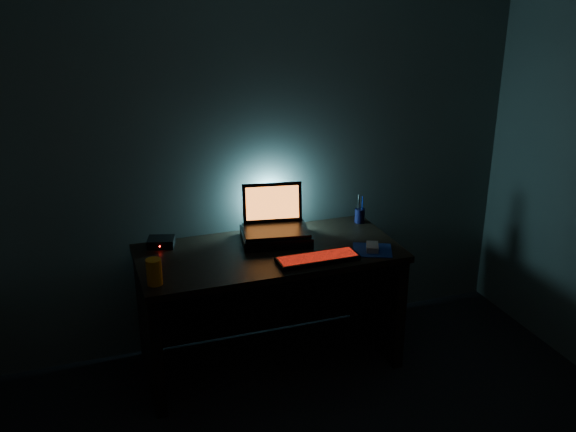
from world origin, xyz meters
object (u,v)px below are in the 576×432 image
at_px(pen_cup, 360,216).
at_px(router, 161,242).
at_px(mouse, 372,247).
at_px(juice_glass, 154,272).
at_px(laptop, 274,219).
at_px(keyboard, 318,259).

height_order(pen_cup, router, pen_cup).
xyz_separation_m(mouse, juice_glass, (-1.24, -0.02, 0.05)).
bearing_deg(laptop, mouse, -27.87).
distance_m(mouse, router, 1.22).
bearing_deg(pen_cup, laptop, -173.69).
bearing_deg(router, mouse, -5.65).
bearing_deg(laptop, juice_glass, -143.79).
height_order(keyboard, mouse, mouse).
xyz_separation_m(laptop, pen_cup, (0.59, 0.07, -0.07)).
xyz_separation_m(juice_glass, router, (0.10, 0.48, -0.04)).
bearing_deg(mouse, juice_glass, -154.92).
bearing_deg(keyboard, laptop, 107.30).
bearing_deg(keyboard, pen_cup, 44.14).
distance_m(laptop, router, 0.68).
height_order(keyboard, juice_glass, juice_glass).
bearing_deg(router, laptop, 8.19).
distance_m(mouse, pen_cup, 0.45).
height_order(mouse, router, router).
relative_size(keyboard, router, 2.56).
xyz_separation_m(keyboard, mouse, (0.35, 0.03, 0.01)).
xyz_separation_m(pen_cup, juice_glass, (-1.36, -0.45, 0.02)).
bearing_deg(laptop, keyboard, -62.78).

